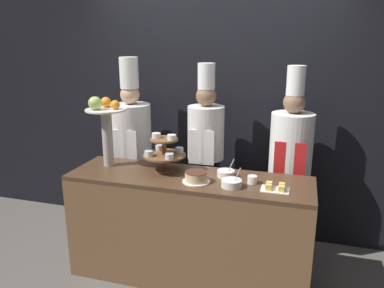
{
  "coord_description": "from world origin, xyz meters",
  "views": [
    {
      "loc": [
        0.84,
        -2.45,
        2.0
      ],
      "look_at": [
        0.0,
        0.39,
        1.17
      ],
      "focal_mm": 35.0,
      "sensor_mm": 36.0,
      "label": 1
    }
  ],
  "objects": [
    {
      "name": "wall_back",
      "position": [
        0.0,
        1.24,
        1.4
      ],
      "size": [
        10.0,
        0.06,
        2.8
      ],
      "color": "black",
      "rests_on": "ground_plane"
    },
    {
      "name": "buffet_counter",
      "position": [
        0.0,
        0.29,
        0.46
      ],
      "size": [
        2.0,
        0.58,
        0.92
      ],
      "color": "brown",
      "rests_on": "ground_plane"
    },
    {
      "name": "tiered_stand",
      "position": [
        -0.24,
        0.37,
        1.1
      ],
      "size": [
        0.36,
        0.36,
        0.33
      ],
      "color": "brown",
      "rests_on": "buffet_counter"
    },
    {
      "name": "fruit_pedestal",
      "position": [
        -0.77,
        0.36,
        1.32
      ],
      "size": [
        0.35,
        0.35,
        0.62
      ],
      "color": "#B2ADA8",
      "rests_on": "buffet_counter"
    },
    {
      "name": "cake_round",
      "position": [
        0.09,
        0.19,
        0.96
      ],
      "size": [
        0.22,
        0.22,
        0.08
      ],
      "color": "white",
      "rests_on": "buffet_counter"
    },
    {
      "name": "cup_white",
      "position": [
        0.52,
        0.29,
        0.95
      ],
      "size": [
        0.07,
        0.07,
        0.06
      ],
      "color": "white",
      "rests_on": "buffet_counter"
    },
    {
      "name": "cake_square_tray",
      "position": [
        0.7,
        0.2,
        0.94
      ],
      "size": [
        0.21,
        0.14,
        0.05
      ],
      "color": "white",
      "rests_on": "buffet_counter"
    },
    {
      "name": "serving_bowl_near",
      "position": [
        0.38,
        0.17,
        0.95
      ],
      "size": [
        0.16,
        0.16,
        0.16
      ],
      "color": "white",
      "rests_on": "buffet_counter"
    },
    {
      "name": "serving_bowl_far",
      "position": [
        0.29,
        0.38,
        0.95
      ],
      "size": [
        0.14,
        0.14,
        0.16
      ],
      "color": "white",
      "rests_on": "buffet_counter"
    },
    {
      "name": "chef_left",
      "position": [
        -0.77,
        0.87,
        0.97
      ],
      "size": [
        0.39,
        0.39,
        1.85
      ],
      "color": "#28282D",
      "rests_on": "ground_plane"
    },
    {
      "name": "chef_center_left",
      "position": [
        -0.01,
        0.87,
        0.99
      ],
      "size": [
        0.34,
        0.34,
        1.8
      ],
      "color": "black",
      "rests_on": "ground_plane"
    },
    {
      "name": "chef_center_right",
      "position": [
        0.78,
        0.87,
        0.96
      ],
      "size": [
        0.38,
        0.38,
        1.8
      ],
      "color": "#28282D",
      "rests_on": "ground_plane"
    }
  ]
}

